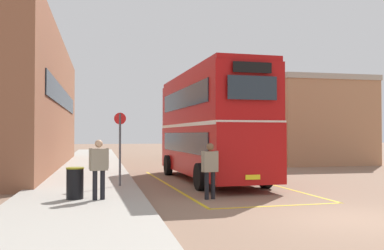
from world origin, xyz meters
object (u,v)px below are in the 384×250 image
double_decker_bus (210,124)px  pedestrian_boarding (210,166)px  pedestrian_waiting_near (99,165)px  single_deck_bus (203,139)px  bus_stop_sign (120,142)px  litter_bin (75,183)px

double_decker_bus → pedestrian_boarding: size_ratio=5.54×
pedestrian_waiting_near → single_deck_bus: bearing=69.4°
single_deck_bus → bus_stop_sign: 21.47m
litter_bin → bus_stop_sign: size_ratio=0.34×
pedestrian_waiting_near → bus_stop_sign: bearing=77.1°
single_deck_bus → bus_stop_sign: single_deck_bus is taller
single_deck_bus → pedestrian_waiting_near: size_ratio=5.62×
pedestrian_waiting_near → litter_bin: (-0.69, 0.30, -0.55)m
double_decker_bus → single_deck_bus: size_ratio=1.00×
pedestrian_waiting_near → litter_bin: 0.93m
double_decker_bus → bus_stop_sign: 4.64m
single_deck_bus → pedestrian_boarding: size_ratio=5.56×
pedestrian_boarding → pedestrian_waiting_near: 3.45m
pedestrian_boarding → litter_bin: 4.14m
pedestrian_boarding → pedestrian_waiting_near: pedestrian_waiting_near is taller
double_decker_bus → single_deck_bus: 18.20m
pedestrian_boarding → litter_bin: size_ratio=1.90×
single_deck_bus → pedestrian_waiting_near: 24.80m
double_decker_bus → bus_stop_sign: bearing=-151.5°
double_decker_bus → litter_bin: 7.76m
pedestrian_waiting_near → litter_bin: size_ratio=1.88×
double_decker_bus → litter_bin: bearing=-136.7°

